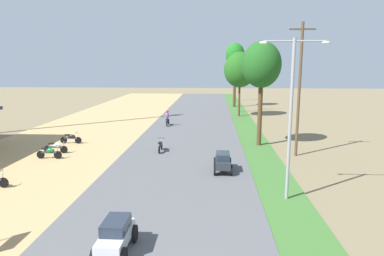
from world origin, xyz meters
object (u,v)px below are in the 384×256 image
object	(u,v)px
motorbike_ahead_third	(168,118)
parked_motorbike_fourth	(71,138)
streetlamp_far	(234,78)
utility_pole_near	(299,88)
median_tree_nearest	(262,66)
median_tree_third	(235,56)
parked_motorbike_second	(49,152)
car_sedan_silver	(116,235)
streetlamp_mid	(240,81)
parked_motorbike_third	(56,147)
median_tree_second	(240,70)
car_sedan_charcoal	(223,161)
streetlamp_near	(291,109)
motorbike_ahead_second	(160,145)

from	to	relation	value
motorbike_ahead_third	parked_motorbike_fourth	bearing A→B (deg)	-127.96
streetlamp_far	utility_pole_near	distance (m)	37.47
median_tree_nearest	utility_pole_near	distance (m)	4.09
median_tree_third	parked_motorbike_second	bearing A→B (deg)	-115.25
median_tree_nearest	utility_pole_near	size ratio (longest dim) A/B	0.88
median_tree_third	utility_pole_near	xyz separation A→B (m)	(2.79, -28.99, -2.87)
streetlamp_far	car_sedan_silver	bearing A→B (deg)	-97.77
streetlamp_mid	parked_motorbike_third	bearing A→B (deg)	-122.79
median_tree_second	car_sedan_charcoal	xyz separation A→B (m)	(-2.68, -23.43, -5.16)
streetlamp_far	car_sedan_charcoal	bearing A→B (deg)	-94.15
parked_motorbike_second	streetlamp_near	world-z (taller)	streetlamp_near
motorbike_ahead_second	motorbike_ahead_third	distance (m)	11.16
parked_motorbike_third	median_tree_third	world-z (taller)	median_tree_third
utility_pole_near	motorbike_ahead_third	bearing A→B (deg)	133.50
streetlamp_mid	motorbike_ahead_second	distance (m)	24.30
streetlamp_far	motorbike_ahead_third	size ratio (longest dim) A/B	3.93
parked_motorbike_third	car_sedan_silver	size ratio (longest dim) A/B	0.80
median_tree_nearest	streetlamp_near	world-z (taller)	median_tree_nearest
streetlamp_near	parked_motorbike_third	bearing A→B (deg)	152.45
car_sedan_charcoal	motorbike_ahead_third	xyz separation A→B (m)	(-5.48, 15.85, 0.11)
streetlamp_far	parked_motorbike_second	bearing A→B (deg)	-110.86
motorbike_ahead_second	car_sedan_charcoal	bearing A→B (deg)	-45.99
car_sedan_charcoal	streetlamp_mid	bearing A→B (deg)	83.72
car_sedan_silver	motorbike_ahead_second	xyz separation A→B (m)	(-0.59, 14.36, -0.17)
median_tree_second	parked_motorbike_second	bearing A→B (deg)	-124.74
parked_motorbike_second	median_tree_third	distance (m)	35.15
median_tree_third	car_sedan_silver	world-z (taller)	median_tree_third
parked_motorbike_fourth	streetlamp_far	bearing A→B (deg)	66.04
parked_motorbike_third	car_sedan_charcoal	size ratio (longest dim) A/B	0.80
median_tree_nearest	median_tree_third	xyz separation A→B (m)	(-0.50, 25.98, 1.30)
median_tree_third	car_sedan_charcoal	xyz separation A→B (m)	(-2.65, -33.34, -7.04)
parked_motorbike_second	motorbike_ahead_second	world-z (taller)	motorbike_ahead_second
streetlamp_far	median_tree_second	bearing A→B (deg)	-91.10
car_sedan_charcoal	car_sedan_silver	bearing A→B (deg)	-112.46
parked_motorbike_third	streetlamp_far	bearing A→B (deg)	68.05
streetlamp_near	utility_pole_near	size ratio (longest dim) A/B	0.82
utility_pole_near	car_sedan_charcoal	distance (m)	8.12
parked_motorbike_second	utility_pole_near	world-z (taller)	utility_pole_near
parked_motorbike_second	streetlamp_mid	world-z (taller)	streetlamp_mid
utility_pole_near	streetlamp_far	bearing A→B (deg)	93.69
parked_motorbike_fourth	median_tree_second	xyz separation A→B (m)	(15.09, 16.46, 5.34)
median_tree_third	streetlamp_far	world-z (taller)	median_tree_third
parked_motorbike_third	car_sedan_silver	bearing A→B (deg)	-58.30
motorbike_ahead_second	parked_motorbike_third	bearing A→B (deg)	-172.93
parked_motorbike_second	utility_pole_near	size ratio (longest dim) A/B	0.19
parked_motorbike_fourth	median_tree_third	world-z (taller)	median_tree_third
parked_motorbike_third	median_tree_third	bearing A→B (deg)	63.23
median_tree_third	utility_pole_near	distance (m)	29.27
median_tree_nearest	streetlamp_far	world-z (taller)	median_tree_nearest
median_tree_second	streetlamp_far	size ratio (longest dim) A/B	1.14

